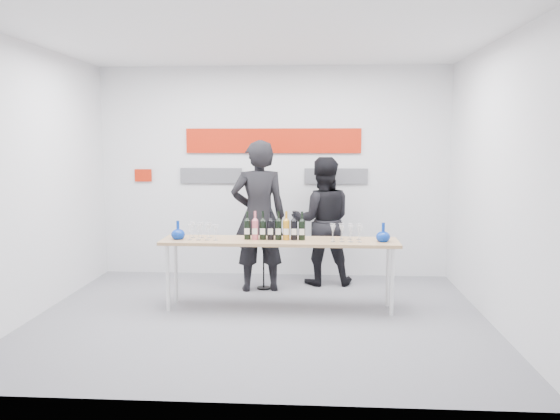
{
  "coord_description": "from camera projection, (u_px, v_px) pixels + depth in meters",
  "views": [
    {
      "loc": [
        0.59,
        -5.83,
        1.94
      ],
      "look_at": [
        0.2,
        0.44,
        1.15
      ],
      "focal_mm": 35.0,
      "sensor_mm": 36.0,
      "label": 1
    }
  ],
  "objects": [
    {
      "name": "back_wall",
      "position": [
        273.0,
        172.0,
        7.85
      ],
      "size": [
        5.0,
        0.04,
        3.0
      ],
      "primitive_type": "cube",
      "color": "silver",
      "rests_on": "ground"
    },
    {
      "name": "decanter_right",
      "position": [
        383.0,
        232.0,
        6.15
      ],
      "size": [
        0.16,
        0.16,
        0.21
      ],
      "primitive_type": null,
      "color": "#082D98",
      "rests_on": "tasting_table"
    },
    {
      "name": "ground",
      "position": [
        260.0,
        317.0,
        6.05
      ],
      "size": [
        5.0,
        5.0,
        0.0
      ],
      "primitive_type": "plane",
      "color": "slate",
      "rests_on": "ground"
    },
    {
      "name": "presenter_right",
      "position": [
        322.0,
        221.0,
        7.4
      ],
      "size": [
        0.89,
        0.72,
        1.73
      ],
      "primitive_type": "imported",
      "rotation": [
        0.0,
        0.0,
        3.21
      ],
      "color": "black",
      "rests_on": "ground"
    },
    {
      "name": "decanter_left",
      "position": [
        178.0,
        230.0,
        6.31
      ],
      "size": [
        0.16,
        0.16,
        0.21
      ],
      "primitive_type": null,
      "color": "#082D98",
      "rests_on": "tasting_table"
    },
    {
      "name": "glasses_left",
      "position": [
        202.0,
        231.0,
        6.31
      ],
      "size": [
        0.36,
        0.23,
        0.18
      ],
      "color": "silver",
      "rests_on": "tasting_table"
    },
    {
      "name": "tasting_table",
      "position": [
        279.0,
        245.0,
        6.28
      ],
      "size": [
        2.73,
        0.56,
        0.82
      ],
      "rotation": [
        0.0,
        0.0,
        -0.0
      ],
      "color": "tan",
      "rests_on": "ground"
    },
    {
      "name": "mic_stand",
      "position": [
        264.0,
        254.0,
        7.17
      ],
      "size": [
        0.18,
        0.18,
        1.54
      ],
      "rotation": [
        0.0,
        0.0,
        -0.29
      ],
      "color": "black",
      "rests_on": "ground"
    },
    {
      "name": "wine_bottles",
      "position": [
        275.0,
        225.0,
        6.27
      ],
      "size": [
        0.71,
        0.08,
        0.33
      ],
      "rotation": [
        0.0,
        0.0,
        -0.0
      ],
      "color": "black",
      "rests_on": "tasting_table"
    },
    {
      "name": "glasses_right",
      "position": [
        346.0,
        233.0,
        6.21
      ],
      "size": [
        0.36,
        0.23,
        0.18
      ],
      "color": "silver",
      "rests_on": "tasting_table"
    },
    {
      "name": "signage",
      "position": [
        269.0,
        151.0,
        7.78
      ],
      "size": [
        3.38,
        0.02,
        0.79
      ],
      "color": "#B51C07",
      "rests_on": "back_wall"
    },
    {
      "name": "presenter_left",
      "position": [
        259.0,
        216.0,
        7.06
      ],
      "size": [
        0.79,
        0.6,
        1.96
      ],
      "primitive_type": "imported",
      "rotation": [
        0.0,
        0.0,
        3.33
      ],
      "color": "black",
      "rests_on": "ground"
    }
  ]
}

